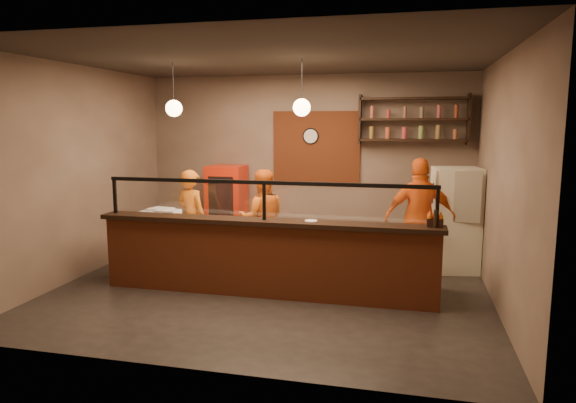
% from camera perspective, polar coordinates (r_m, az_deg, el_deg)
% --- Properties ---
extents(floor, '(6.00, 6.00, 0.00)m').
position_cam_1_polar(floor, '(7.42, -1.94, -9.67)').
color(floor, black).
rests_on(floor, ground).
extents(ceiling, '(6.00, 6.00, 0.00)m').
position_cam_1_polar(ceiling, '(7.09, -2.08, 15.68)').
color(ceiling, '#322C27').
rests_on(ceiling, wall_back).
extents(wall_back, '(6.00, 0.00, 6.00)m').
position_cam_1_polar(wall_back, '(9.50, 1.98, 4.26)').
color(wall_back, '#7D685C').
rests_on(wall_back, floor).
extents(wall_left, '(0.00, 5.00, 5.00)m').
position_cam_1_polar(wall_left, '(8.38, -22.23, 3.01)').
color(wall_left, '#7D685C').
rests_on(wall_left, floor).
extents(wall_right, '(0.00, 5.00, 5.00)m').
position_cam_1_polar(wall_right, '(6.92, 22.71, 1.90)').
color(wall_right, '#7D685C').
rests_on(wall_right, floor).
extents(wall_front, '(6.00, 0.00, 6.00)m').
position_cam_1_polar(wall_front, '(4.73, -10.01, -0.44)').
color(wall_front, '#7D685C').
rests_on(wall_front, floor).
extents(brick_patch, '(1.60, 0.04, 1.30)m').
position_cam_1_polar(brick_patch, '(9.42, 3.16, 6.04)').
color(brick_patch, brown).
rests_on(brick_patch, wall_back).
extents(service_counter, '(4.60, 0.25, 1.00)m').
position_cam_1_polar(service_counter, '(7.00, -2.61, -6.54)').
color(service_counter, brown).
rests_on(service_counter, floor).
extents(counter_ledge, '(4.70, 0.37, 0.06)m').
position_cam_1_polar(counter_ledge, '(6.88, -2.64, -2.28)').
color(counter_ledge, black).
rests_on(counter_ledge, service_counter).
extents(worktop_cabinet, '(4.60, 0.75, 0.85)m').
position_cam_1_polar(worktop_cabinet, '(7.48, -1.55, -6.11)').
color(worktop_cabinet, gray).
rests_on(worktop_cabinet, floor).
extents(worktop, '(4.60, 0.75, 0.05)m').
position_cam_1_polar(worktop, '(7.38, -1.56, -2.73)').
color(worktop, white).
rests_on(worktop, worktop_cabinet).
extents(sneeze_guard, '(4.50, 0.05, 0.52)m').
position_cam_1_polar(sneeze_guard, '(6.82, -2.66, 0.53)').
color(sneeze_guard, white).
rests_on(sneeze_guard, counter_ledge).
extents(wall_shelving, '(1.84, 0.28, 0.85)m').
position_cam_1_polar(wall_shelving, '(9.11, 13.73, 8.86)').
color(wall_shelving, black).
rests_on(wall_shelving, wall_back).
extents(wall_clock, '(0.30, 0.04, 0.30)m').
position_cam_1_polar(wall_clock, '(9.42, 2.55, 7.26)').
color(wall_clock, black).
rests_on(wall_clock, wall_back).
extents(pendant_left, '(0.24, 0.24, 0.77)m').
position_cam_1_polar(pendant_left, '(7.76, -12.56, 10.08)').
color(pendant_left, black).
rests_on(pendant_left, ceiling).
extents(pendant_right, '(0.24, 0.24, 0.77)m').
position_cam_1_polar(pendant_right, '(7.14, 1.53, 10.42)').
color(pendant_right, black).
rests_on(pendant_right, ceiling).
extents(cook_left, '(0.68, 0.57, 1.60)m').
position_cam_1_polar(cook_left, '(8.44, -10.64, -1.92)').
color(cook_left, '#CE6813').
rests_on(cook_left, floor).
extents(cook_mid, '(0.95, 0.85, 1.61)m').
position_cam_1_polar(cook_mid, '(8.33, -2.91, -1.92)').
color(cook_mid, '#D66014').
rests_on(cook_mid, floor).
extents(cook_right, '(1.13, 0.64, 1.82)m').
position_cam_1_polar(cook_right, '(8.10, 14.44, -1.72)').
color(cook_right, '#E45C15').
rests_on(cook_right, floor).
extents(fridge, '(0.78, 0.74, 1.65)m').
position_cam_1_polar(fridge, '(8.53, 18.08, -1.94)').
color(fridge, beige).
rests_on(fridge, floor).
extents(red_cooler, '(0.67, 0.62, 1.56)m').
position_cam_1_polar(red_cooler, '(9.65, -6.79, -0.64)').
color(red_cooler, red).
rests_on(red_cooler, floor).
extents(pizza_dough, '(0.70, 0.70, 0.01)m').
position_cam_1_polar(pizza_dough, '(7.58, -4.22, -2.20)').
color(pizza_dough, beige).
rests_on(pizza_dough, worktop).
extents(prep_tub_a, '(0.31, 0.28, 0.13)m').
position_cam_1_polar(prep_tub_a, '(7.99, -15.01, -1.47)').
color(prep_tub_a, silver).
rests_on(prep_tub_a, worktop).
extents(prep_tub_b, '(0.38, 0.33, 0.17)m').
position_cam_1_polar(prep_tub_b, '(7.99, -13.94, -1.31)').
color(prep_tub_b, silver).
rests_on(prep_tub_b, worktop).
extents(prep_tub_c, '(0.34, 0.28, 0.16)m').
position_cam_1_polar(prep_tub_c, '(7.85, -13.17, -1.48)').
color(prep_tub_c, white).
rests_on(prep_tub_c, worktop).
extents(rolling_pin, '(0.39, 0.08, 0.07)m').
position_cam_1_polar(rolling_pin, '(7.94, -13.44, -1.72)').
color(rolling_pin, yellow).
rests_on(rolling_pin, worktop).
extents(condiment_caddy, '(0.20, 0.15, 0.11)m').
position_cam_1_polar(condiment_caddy, '(6.67, 16.01, -2.22)').
color(condiment_caddy, black).
rests_on(condiment_caddy, counter_ledge).
extents(pepper_mill, '(0.06, 0.06, 0.22)m').
position_cam_1_polar(pepper_mill, '(6.59, 16.05, -1.86)').
color(pepper_mill, black).
rests_on(pepper_mill, counter_ledge).
extents(small_plate, '(0.19, 0.19, 0.01)m').
position_cam_1_polar(small_plate, '(6.76, 2.58, -2.17)').
color(small_plate, silver).
rests_on(small_plate, counter_ledge).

